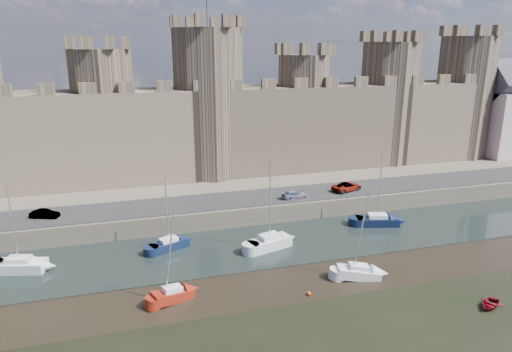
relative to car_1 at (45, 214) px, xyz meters
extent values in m
cube|color=black|center=(21.50, -9.74, -3.03)|extent=(160.00, 12.00, 0.08)
cube|color=#4C443A|center=(21.50, 26.26, -1.82)|extent=(160.00, 60.00, 2.50)
cube|color=black|center=(21.50, 0.26, -0.52)|extent=(160.00, 7.00, 0.10)
cube|color=#42382B|center=(21.50, 14.26, 6.43)|extent=(100.00, 9.00, 14.00)
cylinder|color=#42382B|center=(7.50, 14.26, 9.43)|extent=(9.00, 9.00, 20.00)
cylinder|color=#42382B|center=(23.50, 14.26, 10.93)|extent=(11.00, 11.00, 23.00)
cylinder|color=black|center=(23.50, 14.26, 24.93)|extent=(0.10, 0.10, 5.00)
cylinder|color=#42382B|center=(39.50, 14.26, 8.93)|extent=(9.00, 9.00, 19.00)
cylinder|color=#42382B|center=(55.50, 14.26, 9.93)|extent=(10.00, 10.00, 21.00)
cylinder|color=#42382B|center=(71.50, 14.26, 10.43)|extent=(10.00, 10.00, 22.00)
cube|color=#C9ABB2|center=(79.50, 12.26, 5.43)|extent=(8.50, 9.00, 12.00)
cube|color=#38383F|center=(79.50, 12.26, 13.03)|extent=(8.50, 9.05, 9.05)
imported|color=gray|center=(0.00, 0.00, 0.00)|extent=(3.68, 2.22, 1.14)
imported|color=gray|center=(32.28, -1.42, -0.03)|extent=(3.87, 1.97, 1.08)
imported|color=gray|center=(40.82, -0.40, 0.09)|extent=(5.21, 3.61, 1.32)
cube|color=silver|center=(-1.47, -8.91, -2.44)|extent=(5.75, 3.42, 1.10)
cube|color=silver|center=(-1.47, -8.91, -1.64)|extent=(2.69, 2.04, 0.50)
cylinder|color=silver|center=(-1.47, -8.91, 2.60)|extent=(0.14, 0.14, 8.98)
cube|color=black|center=(14.25, -7.85, -2.49)|extent=(4.88, 3.48, 0.99)
cube|color=silver|center=(14.25, -7.85, -1.77)|extent=(2.36, 1.96, 0.45)
cylinder|color=silver|center=(14.25, -7.85, 2.07)|extent=(0.14, 0.14, 8.14)
cube|color=silver|center=(25.66, -10.87, -2.38)|extent=(5.59, 3.45, 1.23)
cube|color=silver|center=(25.66, -10.87, -1.48)|extent=(2.64, 2.03, 0.56)
cylinder|color=silver|center=(25.66, -10.87, 3.26)|extent=(0.14, 0.14, 10.05)
cube|color=black|center=(41.57, -7.93, -2.47)|extent=(5.86, 3.53, 1.05)
cube|color=silver|center=(41.57, -7.93, -1.71)|extent=(2.75, 2.09, 0.48)
cylinder|color=silver|center=(41.57, -7.93, 2.35)|extent=(0.14, 0.14, 8.58)
cube|color=maroon|center=(13.51, -19.08, -2.57)|extent=(4.26, 2.85, 1.01)
cube|color=silver|center=(13.51, -19.08, -1.83)|extent=(2.03, 1.64, 0.46)
cylinder|color=silver|center=(13.51, -19.08, 2.07)|extent=(0.14, 0.14, 8.26)
cube|color=silver|center=(32.38, -20.00, -2.55)|extent=(4.70, 2.69, 1.04)
cube|color=silver|center=(32.38, -20.00, -1.80)|extent=(2.19, 1.62, 0.47)
cylinder|color=silver|center=(32.38, -20.00, 2.22)|extent=(0.14, 0.14, 8.50)
imported|color=maroon|center=(41.40, -28.19, -2.78)|extent=(3.45, 3.19, 0.58)
sphere|color=#F1490A|center=(26.21, -21.74, -2.87)|extent=(0.40, 0.40, 0.40)
camera|label=1|loc=(10.63, -57.69, 20.28)|focal=32.00mm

